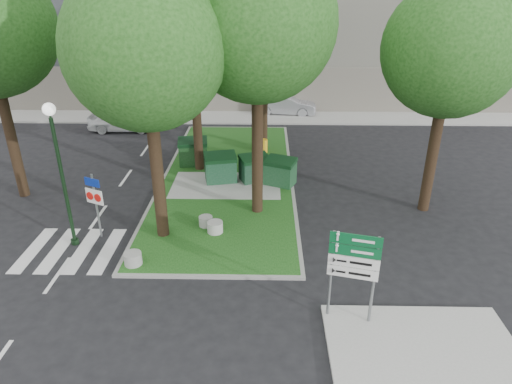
{
  "coord_description": "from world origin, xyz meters",
  "views": [
    {
      "loc": [
        2.31,
        -12.26,
        8.88
      ],
      "look_at": [
        1.99,
        2.29,
        2.0
      ],
      "focal_mm": 32.0,
      "sensor_mm": 36.0,
      "label": 1
    }
  ],
  "objects_px": {
    "traffic_sign_pole": "(95,197)",
    "car_silver": "(285,105)",
    "tree_median_near_left": "(147,33)",
    "litter_bin": "(264,146)",
    "tree_median_near_right": "(260,6)",
    "tree_street_right": "(455,35)",
    "dumpster_a": "(193,152)",
    "bollard_mid": "(206,221)",
    "bollard_left": "(133,259)",
    "car_white": "(122,120)",
    "dumpster_c": "(255,168)",
    "directional_sign": "(354,264)",
    "bollard_right": "(215,227)",
    "dumpster_d": "(280,172)",
    "street_lamp": "(59,160)",
    "tree_median_mid": "(194,24)",
    "dumpster_b": "(221,168)"
  },
  "relations": [
    {
      "from": "traffic_sign_pole",
      "to": "car_silver",
      "type": "xyz_separation_m",
      "value": [
        7.55,
        17.04,
        -0.93
      ]
    },
    {
      "from": "tree_median_near_left",
      "to": "traffic_sign_pole",
      "type": "height_order",
      "value": "tree_median_near_left"
    },
    {
      "from": "tree_median_near_left",
      "to": "litter_bin",
      "type": "relative_size",
      "value": 14.39
    },
    {
      "from": "dumpster_c",
      "to": "car_white",
      "type": "bearing_deg",
      "value": 115.17
    },
    {
      "from": "bollard_left",
      "to": "car_silver",
      "type": "height_order",
      "value": "car_silver"
    },
    {
      "from": "bollard_right",
      "to": "traffic_sign_pole",
      "type": "height_order",
      "value": "traffic_sign_pole"
    },
    {
      "from": "tree_median_near_left",
      "to": "tree_median_mid",
      "type": "relative_size",
      "value": 1.05
    },
    {
      "from": "bollard_right",
      "to": "street_lamp",
      "type": "height_order",
      "value": "street_lamp"
    },
    {
      "from": "bollard_mid",
      "to": "car_white",
      "type": "xyz_separation_m",
      "value": [
        -6.8,
        12.32,
        0.39
      ]
    },
    {
      "from": "dumpster_a",
      "to": "traffic_sign_pole",
      "type": "distance_m",
      "value": 7.61
    },
    {
      "from": "litter_bin",
      "to": "traffic_sign_pole",
      "type": "distance_m",
      "value": 10.88
    },
    {
      "from": "bollard_left",
      "to": "car_white",
      "type": "xyz_separation_m",
      "value": [
        -4.68,
        15.0,
        0.37
      ]
    },
    {
      "from": "tree_median_near_left",
      "to": "car_silver",
      "type": "height_order",
      "value": "tree_median_near_left"
    },
    {
      "from": "dumpster_c",
      "to": "directional_sign",
      "type": "bearing_deg",
      "value": -95.51
    },
    {
      "from": "dumpster_c",
      "to": "bollard_right",
      "type": "xyz_separation_m",
      "value": [
        -1.38,
        -4.91,
        -0.39
      ]
    },
    {
      "from": "tree_median_mid",
      "to": "directional_sign",
      "type": "relative_size",
      "value": 3.66
    },
    {
      "from": "bollard_left",
      "to": "tree_median_near_left",
      "type": "bearing_deg",
      "value": 71.51
    },
    {
      "from": "traffic_sign_pole",
      "to": "dumpster_d",
      "type": "bearing_deg",
      "value": 59.57
    },
    {
      "from": "street_lamp",
      "to": "bollard_left",
      "type": "bearing_deg",
      "value": -29.43
    },
    {
      "from": "dumpster_a",
      "to": "bollard_mid",
      "type": "relative_size",
      "value": 2.98
    },
    {
      "from": "dumpster_d",
      "to": "litter_bin",
      "type": "distance_m",
      "value": 4.31
    },
    {
      "from": "dumpster_a",
      "to": "dumpster_d",
      "type": "distance_m",
      "value": 5.0
    },
    {
      "from": "tree_median_near_right",
      "to": "dumpster_d",
      "type": "xyz_separation_m",
      "value": [
        0.91,
        2.63,
        -7.25
      ]
    },
    {
      "from": "tree_median_mid",
      "to": "dumpster_c",
      "type": "distance_m",
      "value": 6.98
    },
    {
      "from": "car_silver",
      "to": "tree_median_near_left",
      "type": "bearing_deg",
      "value": 169.37
    },
    {
      "from": "bollard_right",
      "to": "litter_bin",
      "type": "distance_m",
      "value": 8.91
    },
    {
      "from": "bollard_right",
      "to": "litter_bin",
      "type": "xyz_separation_m",
      "value": [
        1.78,
        8.73,
        0.15
      ]
    },
    {
      "from": "dumpster_b",
      "to": "car_white",
      "type": "relative_size",
      "value": 0.4
    },
    {
      "from": "bollard_left",
      "to": "car_white",
      "type": "relative_size",
      "value": 0.14
    },
    {
      "from": "tree_median_near_right",
      "to": "dumpster_d",
      "type": "relative_size",
      "value": 6.96
    },
    {
      "from": "street_lamp",
      "to": "traffic_sign_pole",
      "type": "height_order",
      "value": "street_lamp"
    },
    {
      "from": "tree_median_mid",
      "to": "dumpster_d",
      "type": "xyz_separation_m",
      "value": [
        3.91,
        -1.87,
        -6.25
      ]
    },
    {
      "from": "dumpster_c",
      "to": "bollard_right",
      "type": "relative_size",
      "value": 2.72
    },
    {
      "from": "car_white",
      "to": "tree_median_mid",
      "type": "bearing_deg",
      "value": -139.8
    },
    {
      "from": "bollard_right",
      "to": "dumpster_a",
      "type": "bearing_deg",
      "value": 104.73
    },
    {
      "from": "tree_street_right",
      "to": "car_silver",
      "type": "height_order",
      "value": "tree_street_right"
    },
    {
      "from": "car_silver",
      "to": "traffic_sign_pole",
      "type": "bearing_deg",
      "value": 162.25
    },
    {
      "from": "tree_median_near_left",
      "to": "dumpster_c",
      "type": "xyz_separation_m",
      "value": [
        3.23,
        5.04,
        -6.59
      ]
    },
    {
      "from": "tree_median_near_left",
      "to": "litter_bin",
      "type": "height_order",
      "value": "tree_median_near_left"
    },
    {
      "from": "tree_median_near_right",
      "to": "bollard_mid",
      "type": "distance_m",
      "value": 8.07
    },
    {
      "from": "dumpster_c",
      "to": "bollard_mid",
      "type": "height_order",
      "value": "dumpster_c"
    },
    {
      "from": "directional_sign",
      "to": "dumpster_c",
      "type": "bearing_deg",
      "value": 120.9
    },
    {
      "from": "bollard_right",
      "to": "street_lamp",
      "type": "xyz_separation_m",
      "value": [
        -5.09,
        -0.75,
        2.97
      ]
    },
    {
      "from": "street_lamp",
      "to": "directional_sign",
      "type": "relative_size",
      "value": 1.92
    },
    {
      "from": "tree_median_mid",
      "to": "bollard_mid",
      "type": "bearing_deg",
      "value": -80.96
    },
    {
      "from": "tree_median_near_right",
      "to": "tree_street_right",
      "type": "distance_m",
      "value": 7.09
    },
    {
      "from": "dumpster_c",
      "to": "bollard_left",
      "type": "xyz_separation_m",
      "value": [
        -3.92,
        -7.1,
        -0.39
      ]
    },
    {
      "from": "bollard_left",
      "to": "litter_bin",
      "type": "distance_m",
      "value": 11.74
    },
    {
      "from": "dumpster_c",
      "to": "litter_bin",
      "type": "bearing_deg",
      "value": 61.82
    },
    {
      "from": "tree_median_near_left",
      "to": "dumpster_a",
      "type": "bearing_deg",
      "value": 89.75
    }
  ]
}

